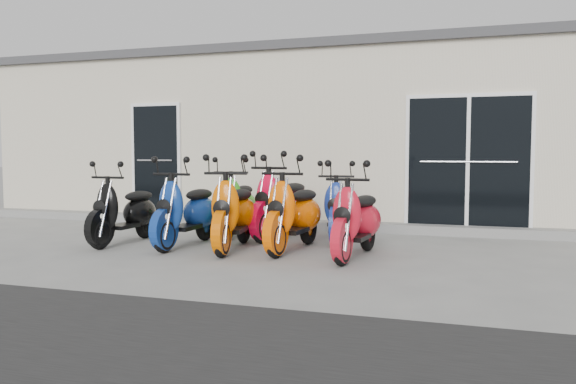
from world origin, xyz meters
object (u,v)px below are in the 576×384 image
object	(u,v)px
scooter_front_black	(125,202)
scooter_back_blue	(339,200)
scooter_front_blue	(187,201)
scooter_front_orange_b	(294,203)
scooter_back_red	(282,194)
scooter_back_green	(238,196)
scooter_front_red	(357,209)
scooter_front_orange_a	(234,202)

from	to	relation	value
scooter_front_black	scooter_back_blue	world-z (taller)	scooter_back_blue
scooter_front_black	scooter_front_blue	size ratio (longest dim) A/B	0.95
scooter_front_orange_b	scooter_back_red	world-z (taller)	scooter_back_red
scooter_front_black	scooter_front_orange_b	bearing A→B (deg)	5.89
scooter_back_green	scooter_front_blue	bearing A→B (deg)	-109.99
scooter_front_black	scooter_front_blue	xyz separation A→B (m)	(0.99, 0.06, 0.03)
scooter_front_blue	scooter_back_green	world-z (taller)	scooter_front_blue
scooter_front_red	scooter_back_blue	bearing A→B (deg)	117.20
scooter_front_blue	scooter_front_orange_b	distance (m)	1.58
scooter_front_blue	scooter_front_orange_a	distance (m)	0.77
scooter_front_orange_a	scooter_back_red	distance (m)	1.27
scooter_front_orange_b	scooter_back_green	distance (m)	1.72
scooter_front_orange_b	scooter_front_orange_a	bearing A→B (deg)	-162.72
scooter_front_orange_a	scooter_back_blue	size ratio (longest dim) A/B	1.08
scooter_front_orange_a	scooter_back_red	world-z (taller)	scooter_back_red
scooter_front_orange_b	scooter_back_red	bearing A→B (deg)	121.51
scooter_front_red	scooter_back_blue	world-z (taller)	scooter_front_red
scooter_front_blue	scooter_back_blue	world-z (taller)	scooter_front_blue
scooter_front_black	scooter_front_orange_b	size ratio (longest dim) A/B	0.93
scooter_back_red	scooter_back_blue	size ratio (longest dim) A/B	1.12
scooter_back_blue	scooter_front_orange_a	bearing A→B (deg)	-138.19
scooter_front_black	scooter_front_orange_a	bearing A→B (deg)	1.88
scooter_front_orange_a	scooter_front_red	world-z (taller)	scooter_front_orange_a
scooter_back_green	scooter_front_orange_b	bearing A→B (deg)	-48.02
scooter_back_blue	scooter_front_blue	bearing A→B (deg)	-153.52
scooter_front_black	scooter_front_orange_a	world-z (taller)	scooter_front_orange_a
scooter_back_green	scooter_back_red	distance (m)	0.78
scooter_front_orange_b	scooter_back_blue	distance (m)	1.22
scooter_front_red	scooter_back_red	bearing A→B (deg)	143.77
scooter_front_orange_b	scooter_back_green	size ratio (longest dim) A/B	1.03
scooter_front_blue	scooter_back_red	bearing A→B (deg)	49.86
scooter_front_orange_b	scooter_back_blue	size ratio (longest dim) A/B	1.08
scooter_front_blue	scooter_front_orange_a	world-z (taller)	scooter_front_orange_a
scooter_front_black	scooter_front_orange_a	size ratio (longest dim) A/B	0.93
scooter_front_black	scooter_back_green	size ratio (longest dim) A/B	0.96
scooter_front_black	scooter_back_blue	distance (m)	3.23
scooter_front_orange_b	scooter_front_red	xyz separation A→B (m)	(0.91, -0.26, -0.03)
scooter_front_orange_a	scooter_back_blue	world-z (taller)	scooter_front_orange_a
scooter_back_red	scooter_front_orange_b	bearing A→B (deg)	-54.69
scooter_front_black	scooter_back_blue	bearing A→B (deg)	26.39
scooter_back_blue	scooter_front_orange_b	bearing A→B (deg)	-114.28
scooter_front_orange_a	scooter_back_blue	bearing A→B (deg)	40.04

